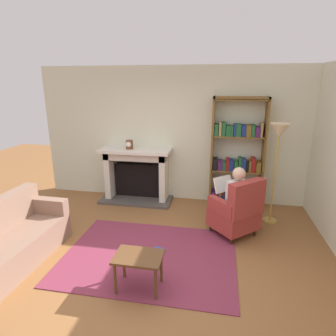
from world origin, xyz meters
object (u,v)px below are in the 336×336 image
object	(u,v)px
mantel_clock	(129,145)
bookshelf	(237,157)
armchair_reading	(237,211)
fireplace	(137,173)
sofa_floral	(8,242)
floor_lamp	(279,139)
seated_reader	(232,197)
side_table	(138,261)

from	to	relation	value
mantel_clock	bookshelf	bearing A→B (deg)	3.70
bookshelf	armchair_reading	size ratio (longest dim) A/B	2.20
fireplace	mantel_clock	xyz separation A→B (m)	(-0.11, -0.10, 0.61)
armchair_reading	sofa_floral	bearing A→B (deg)	-19.02
mantel_clock	bookshelf	world-z (taller)	bookshelf
armchair_reading	floor_lamp	world-z (taller)	floor_lamp
armchair_reading	sofa_floral	distance (m)	3.31
mantel_clock	seated_reader	size ratio (longest dim) A/B	0.15
fireplace	side_table	distance (m)	2.78
sofa_floral	mantel_clock	bearing A→B (deg)	-20.19
fireplace	seated_reader	size ratio (longest dim) A/B	1.29
fireplace	sofa_floral	size ratio (longest dim) A/B	0.85
mantel_clock	armchair_reading	bearing A→B (deg)	-27.38
seated_reader	sofa_floral	xyz separation A→B (m)	(-2.97, -1.39, -0.30)
mantel_clock	side_table	xyz separation A→B (m)	(0.90, -2.56, -0.82)
fireplace	bookshelf	distance (m)	2.04
seated_reader	side_table	world-z (taller)	seated_reader
seated_reader	floor_lamp	world-z (taller)	floor_lamp
bookshelf	sofa_floral	xyz separation A→B (m)	(-3.06, -2.52, -0.68)
fireplace	bookshelf	xyz separation A→B (m)	(2.00, 0.03, 0.42)
sofa_floral	side_table	size ratio (longest dim) A/B	3.07
mantel_clock	bookshelf	distance (m)	2.12
mantel_clock	armchair_reading	world-z (taller)	mantel_clock
side_table	floor_lamp	world-z (taller)	floor_lamp
seated_reader	bookshelf	bearing A→B (deg)	-137.19
floor_lamp	side_table	bearing A→B (deg)	-131.04
side_table	mantel_clock	bearing A→B (deg)	109.35
fireplace	side_table	bearing A→B (deg)	-73.44
mantel_clock	floor_lamp	xyz separation A→B (m)	(2.71, -0.48, 0.29)
mantel_clock	sofa_floral	distance (m)	2.72
side_table	floor_lamp	bearing A→B (deg)	48.96
fireplace	mantel_clock	world-z (taller)	mantel_clock
mantel_clock	floor_lamp	size ratio (longest dim) A/B	0.10
bookshelf	seated_reader	bearing A→B (deg)	-94.92
sofa_floral	armchair_reading	bearing A→B (deg)	-65.07
mantel_clock	sofa_floral	bearing A→B (deg)	-111.87
fireplace	floor_lamp	distance (m)	2.81
seated_reader	side_table	distance (m)	1.93
armchair_reading	side_table	bearing A→B (deg)	8.93
armchair_reading	side_table	world-z (taller)	armchair_reading
sofa_floral	fireplace	bearing A→B (deg)	-21.51
sofa_floral	side_table	distance (m)	1.87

